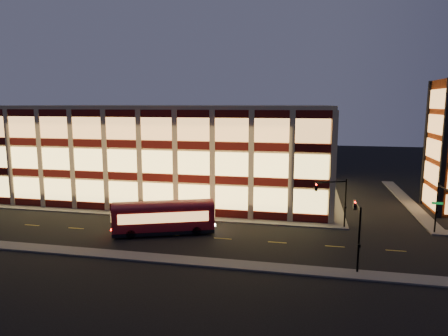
# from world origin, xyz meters

# --- Properties ---
(ground) EXTENTS (200.00, 200.00, 0.00)m
(ground) POSITION_xyz_m (0.00, 0.00, 0.00)
(ground) COLOR black
(ground) RESTS_ON ground
(sidewalk_office_south) EXTENTS (54.00, 2.00, 0.15)m
(sidewalk_office_south) POSITION_xyz_m (-3.00, 1.00, 0.07)
(sidewalk_office_south) COLOR #514F4C
(sidewalk_office_south) RESTS_ON ground
(sidewalk_office_east) EXTENTS (2.00, 30.00, 0.15)m
(sidewalk_office_east) POSITION_xyz_m (23.00, 17.00, 0.07)
(sidewalk_office_east) COLOR #514F4C
(sidewalk_office_east) RESTS_ON ground
(sidewalk_tower_west) EXTENTS (2.00, 30.00, 0.15)m
(sidewalk_tower_west) POSITION_xyz_m (34.00, 17.00, 0.07)
(sidewalk_tower_west) COLOR #514F4C
(sidewalk_tower_west) RESTS_ON ground
(sidewalk_near) EXTENTS (100.00, 2.00, 0.15)m
(sidewalk_near) POSITION_xyz_m (0.00, -13.00, 0.07)
(sidewalk_near) COLOR #514F4C
(sidewalk_near) RESTS_ON ground
(office_building) EXTENTS (50.45, 30.45, 14.50)m
(office_building) POSITION_xyz_m (-2.91, 16.91, 7.25)
(office_building) COLOR tan
(office_building) RESTS_ON ground
(traffic_signal_far) EXTENTS (3.79, 1.87, 6.00)m
(traffic_signal_far) POSITION_xyz_m (22.21, 0.24, 4.11)
(traffic_signal_far) COLOR black
(traffic_signal_far) RESTS_ON ground
(traffic_signal_right) EXTENTS (1.20, 4.37, 6.00)m
(traffic_signal_right) POSITION_xyz_m (33.50, -0.62, 4.10)
(traffic_signal_right) COLOR black
(traffic_signal_right) RESTS_ON ground
(traffic_signal_near) EXTENTS (0.32, 4.45, 6.00)m
(traffic_signal_near) POSITION_xyz_m (23.50, -11.03, 4.13)
(traffic_signal_near) COLOR black
(traffic_signal_near) RESTS_ON ground
(trolley_bus) EXTENTS (11.62, 6.71, 3.85)m
(trolley_bus) POSITION_xyz_m (3.01, -5.62, 2.13)
(trolley_bus) COLOR maroon
(trolley_bus) RESTS_ON ground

